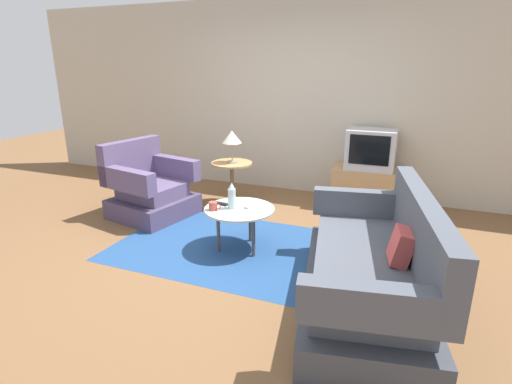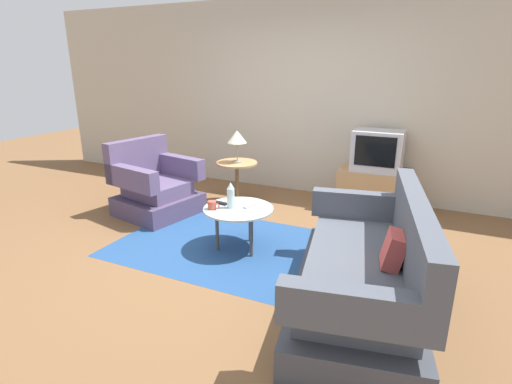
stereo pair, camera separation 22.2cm
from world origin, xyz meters
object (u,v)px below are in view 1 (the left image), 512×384
Objects in this scene: mug at (213,206)px; tv_remote_silver at (251,206)px; side_table at (232,174)px; tv_remote_dark at (220,204)px; vase at (232,196)px; armchair at (149,190)px; couch at (372,271)px; coffee_table at (240,212)px; table_lamp at (232,138)px; tv_stand at (368,187)px; television at (371,149)px.

tv_remote_silver is at bearing 36.78° from mug.
side_table is 1.27m from tv_remote_dark.
tv_remote_dark is at bearing 160.41° from vase.
side_table is at bearing -62.99° from tv_remote_dark.
armchair is 1.32m from tv_remote_dark.
coffee_table is at bearing 57.83° from couch.
couch is 2.73m from table_lamp.
coffee_table is at bearing -31.83° from tv_remote_silver.
tv_remote_dark is at bearing 59.77° from couch.
mug is (-0.22, -0.14, 0.09)m from coffee_table.
coffee_table is 1.68× the size of table_lamp.
mug is (-1.26, -2.02, 0.23)m from tv_stand.
tv_remote_silver is at bearing -162.15° from tv_remote_dark.
side_table is 1.38× the size of table_lamp.
television is at bearing -90.00° from tv_stand.
mug is (1.23, -0.63, 0.16)m from armchair.
tv_stand reaches higher than tv_remote_silver.
side_table is 0.64× the size of tv_stand.
television is (1.70, 0.64, 0.34)m from side_table.
armchair is 1.53m from coffee_table.
coffee_table is at bearing 21.41° from vase.
tv_stand is at bearing -3.16° from couch.
coffee_table is 1.47m from table_lamp.
mug reaches higher than tv_remote_silver.
tv_remote_silver is (-0.95, -1.79, 0.20)m from tv_stand.
tv_remote_dark is (-0.01, 0.17, -0.03)m from mug.
vase is at bearing -65.15° from table_lamp.
vase is (0.59, -1.25, 0.15)m from side_table.
side_table is 3.16× the size of tv_remote_silver.
couch is 2.86× the size of coffee_table.
television is (1.04, 1.86, 0.36)m from coffee_table.
armchair is at bearing -91.18° from tv_remote_silver.
tv_stand is 2.39m from mug.
tv_remote_dark is (-1.26, -1.85, 0.20)m from tv_stand.
armchair reaches higher than vase.
couch is at bearing -82.36° from television.
tv_remote_silver is at bearing 53.21° from couch.
tv_remote_dark is at bearing 81.02° from armchair.
side_table is at bearing -158.97° from tv_stand.
couch is 2.43m from tv_stand.
armchair is at bearing -13.44° from tv_remote_dark.
tv_remote_dark is (-0.23, 0.03, 0.05)m from coffee_table.
vase is at bearing -40.65° from tv_remote_silver.
table_lamp is 2.29× the size of tv_remote_silver.
tv_stand is 2.25m from tv_remote_dark.
tv_stand is 3.41× the size of vase.
tv_remote_dark is at bearing 172.98° from coffee_table.
mug is at bearing 99.83° from tv_remote_dark.
armchair reaches higher than coffee_table.
table_lamp reaches higher than armchair.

